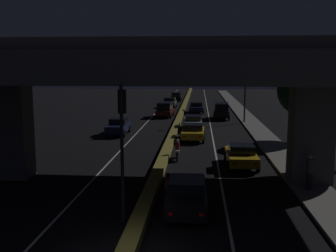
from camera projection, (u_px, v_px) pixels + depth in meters
name	position (u px, v px, depth m)	size (l,w,h in m)	color
lane_line_left_inner	(150.00, 119.00, 47.66)	(0.12, 126.00, 0.00)	beige
lane_line_right_inner	(209.00, 120.00, 47.10)	(0.12, 126.00, 0.00)	beige
median_divider	(179.00, 118.00, 47.35)	(0.66, 126.00, 0.43)	olive
sidewalk_right	(257.00, 129.00, 39.82)	(2.11, 126.00, 0.16)	slate
elevated_overpass	(156.00, 73.00, 21.28)	(23.90, 10.90, 7.95)	#5B5956
traffic_light_left_of_median	(122.00, 130.00, 15.83)	(0.30, 0.49, 5.65)	black
street_lamp	(242.00, 85.00, 43.85)	(2.18, 0.32, 7.25)	#2D2D30
car_black_lead	(187.00, 194.00, 17.58)	(1.98, 4.72, 1.44)	black
car_taxi_yellow_second	(241.00, 155.00, 25.16)	(1.99, 4.07, 1.43)	gold
car_taxi_yellow_third	(193.00, 132.00, 34.17)	(2.12, 4.23, 1.43)	gold
car_silver_fourth	(193.00, 122.00, 39.94)	(2.01, 4.55, 1.47)	gray
car_black_fifth	(222.00, 110.00, 47.98)	(2.12, 4.37, 1.94)	black
car_dark_blue_sixth	(196.00, 108.00, 54.32)	(2.08, 4.35, 1.46)	#141938
car_dark_blue_lead_oncoming	(118.00, 126.00, 37.01)	(1.87, 4.33, 1.54)	#141938
car_dark_red_second_oncoming	(165.00, 109.00, 49.89)	(2.18, 4.45, 1.87)	#591414
car_grey_third_oncoming	(170.00, 103.00, 61.15)	(2.14, 4.16, 1.55)	#515459
car_black_fourth_oncoming	(176.00, 97.00, 72.78)	(1.98, 4.70, 1.59)	black
motorcycle_blue_filtering_near	(168.00, 190.00, 18.41)	(0.34, 1.90, 1.46)	black
motorcycle_white_filtering_mid	(177.00, 151.00, 27.00)	(0.33, 1.82, 1.44)	black
pedestrian_on_sidewalk	(310.00, 172.00, 19.97)	(0.37, 0.37, 1.80)	black
roadside_tree_kerbside_mid	(302.00, 91.00, 33.26)	(4.17, 4.17, 6.41)	#38281C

